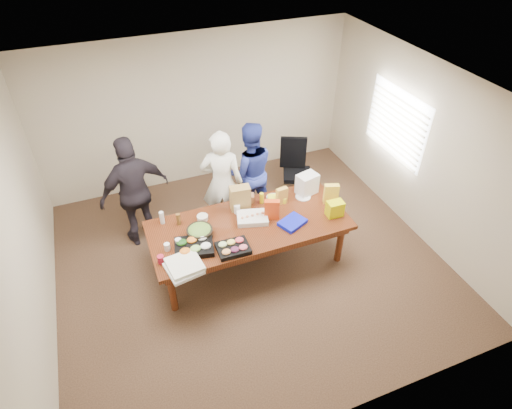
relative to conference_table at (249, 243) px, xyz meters
name	(u,v)px	position (x,y,z in m)	size (l,w,h in m)	color
floor	(250,262)	(0.00, 0.00, -0.39)	(5.50, 5.00, 0.02)	#47301E
ceiling	(248,91)	(0.00, 0.00, 2.33)	(5.50, 5.00, 0.02)	white
wall_back	(198,110)	(0.00, 2.50, 0.98)	(5.50, 0.04, 2.70)	beige
wall_front	(348,345)	(0.00, -2.50, 0.98)	(5.50, 0.04, 2.70)	beige
wall_left	(21,242)	(-2.75, 0.00, 0.98)	(0.04, 5.00, 2.70)	beige
wall_right	(420,150)	(2.75, 0.00, 0.98)	(0.04, 5.00, 2.70)	beige
window_panel	(396,124)	(2.72, 0.60, 1.12)	(0.03, 1.40, 1.10)	white
window_blinds	(394,124)	(2.68, 0.60, 1.12)	(0.04, 1.36, 1.00)	beige
conference_table	(249,243)	(0.00, 0.00, 0.00)	(2.80, 1.20, 0.75)	#4C1C0F
office_chair	(297,172)	(1.34, 1.20, 0.16)	(0.54, 0.54, 1.07)	black
person_center	(222,183)	(-0.11, 0.89, 0.51)	(0.65, 0.43, 1.78)	white
person_right	(250,171)	(0.42, 1.10, 0.47)	(0.82, 0.64, 1.69)	#2A399B
person_left	(135,192)	(-1.38, 1.11, 0.54)	(1.07, 0.44, 1.82)	black
veggie_tray	(194,247)	(-0.85, -0.21, 0.41)	(0.50, 0.39, 0.08)	black
fruit_tray	(233,248)	(-0.38, -0.41, 0.41)	(0.42, 0.33, 0.06)	black
sheet_cake	(252,218)	(0.07, 0.06, 0.41)	(0.43, 0.32, 0.07)	white
salad_bowl	(200,233)	(-0.71, 0.01, 0.43)	(0.36, 0.36, 0.12)	black
chip_bag_blue	(292,222)	(0.56, -0.22, 0.40)	(0.36, 0.27, 0.05)	#0D17C4
chip_bag_red	(272,210)	(0.34, 0.00, 0.53)	(0.21, 0.09, 0.31)	#D84012
chip_bag_yellow	(331,194)	(1.30, 0.02, 0.53)	(0.21, 0.08, 0.32)	yellow
chip_bag_orange	(282,196)	(0.62, 0.27, 0.51)	(0.17, 0.08, 0.26)	gold
mayo_jar	(237,209)	(-0.08, 0.29, 0.44)	(0.09, 0.09, 0.14)	silver
mustard_bottle	(262,198)	(0.34, 0.38, 0.46)	(0.06, 0.06, 0.17)	yellow
dressing_bottle	(179,219)	(-0.92, 0.35, 0.47)	(0.06, 0.06, 0.18)	brown
ranch_bottle	(162,218)	(-1.13, 0.46, 0.47)	(0.06, 0.06, 0.19)	silver
banana_bunch	(277,199)	(0.57, 0.33, 0.42)	(0.26, 0.15, 0.09)	#FCFF2A
bread_loaf	(244,199)	(0.10, 0.50, 0.44)	(0.31, 0.13, 0.12)	#94603E
kraft_bag	(240,198)	(0.00, 0.38, 0.56)	(0.29, 0.17, 0.38)	olive
red_cup	(161,259)	(-1.30, -0.29, 0.43)	(0.09, 0.09, 0.11)	#A9182F
clear_cup_a	(167,247)	(-1.18, -0.09, 0.43)	(0.08, 0.08, 0.11)	white
clear_cup_b	(178,242)	(-1.02, -0.07, 0.43)	(0.08, 0.08, 0.11)	white
pizza_box_lower	(184,269)	(-1.07, -0.52, 0.40)	(0.41, 0.41, 0.05)	white
pizza_box_upper	(185,264)	(-1.04, -0.50, 0.44)	(0.41, 0.41, 0.05)	silver
plate_a	(303,197)	(0.98, 0.28, 0.38)	(0.23, 0.23, 0.01)	white
plate_b	(273,198)	(0.55, 0.42, 0.38)	(0.21, 0.21, 0.01)	white
dip_bowl_a	(274,202)	(0.51, 0.29, 0.40)	(0.14, 0.14, 0.05)	beige
dip_bowl_b	(202,218)	(-0.58, 0.34, 0.41)	(0.16, 0.16, 0.06)	beige
grocery_bag_white	(307,184)	(1.08, 0.37, 0.54)	(0.30, 0.22, 0.33)	white
grocery_bag_yellow	(335,209)	(1.21, -0.26, 0.49)	(0.23, 0.16, 0.23)	#D7DA00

